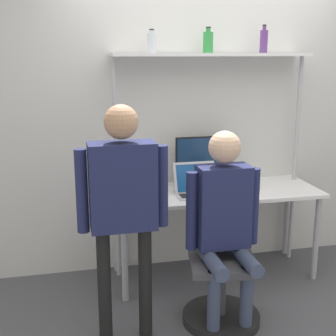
{
  "coord_description": "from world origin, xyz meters",
  "views": [
    {
      "loc": [
        -1.24,
        -3.25,
        1.9
      ],
      "look_at": [
        -0.53,
        -0.17,
        1.12
      ],
      "focal_mm": 50.0,
      "sensor_mm": 36.0,
      "label": 1
    }
  ],
  "objects_px": {
    "monitor": "(204,159)",
    "bottle_clear": "(152,43)",
    "person_seated": "(225,214)",
    "cell_phone": "(229,191)",
    "bottle_purple": "(264,41)",
    "laptop": "(196,186)",
    "bottle_green": "(208,42)",
    "person_standing": "(123,196)",
    "office_chair": "(221,282)"
  },
  "relations": [
    {
      "from": "monitor",
      "to": "bottle_clear",
      "type": "bearing_deg",
      "value": 179.65
    },
    {
      "from": "monitor",
      "to": "person_seated",
      "type": "xyz_separation_m",
      "value": [
        -0.13,
        -0.9,
        -0.18
      ]
    },
    {
      "from": "cell_phone",
      "to": "bottle_purple",
      "type": "bearing_deg",
      "value": 32.79
    },
    {
      "from": "cell_phone",
      "to": "bottle_clear",
      "type": "distance_m",
      "value": 1.36
    },
    {
      "from": "bottle_clear",
      "to": "laptop",
      "type": "bearing_deg",
      "value": -35.5
    },
    {
      "from": "bottle_green",
      "to": "bottle_purple",
      "type": "height_order",
      "value": "bottle_purple"
    },
    {
      "from": "person_standing",
      "to": "bottle_green",
      "type": "bearing_deg",
      "value": 47.9
    },
    {
      "from": "bottle_green",
      "to": "office_chair",
      "type": "bearing_deg",
      "value": -99.16
    },
    {
      "from": "bottle_clear",
      "to": "bottle_purple",
      "type": "xyz_separation_m",
      "value": [
        0.96,
        0.0,
        0.02
      ]
    },
    {
      "from": "person_seated",
      "to": "bottle_green",
      "type": "distance_m",
      "value": 1.48
    },
    {
      "from": "cell_phone",
      "to": "bottle_clear",
      "type": "relative_size",
      "value": 0.81
    },
    {
      "from": "laptop",
      "to": "bottle_purple",
      "type": "xyz_separation_m",
      "value": [
        0.64,
        0.23,
        1.16
      ]
    },
    {
      "from": "monitor",
      "to": "person_seated",
      "type": "distance_m",
      "value": 0.93
    },
    {
      "from": "cell_phone",
      "to": "monitor",
      "type": "bearing_deg",
      "value": 124.5
    },
    {
      "from": "cell_phone",
      "to": "office_chair",
      "type": "height_order",
      "value": "office_chair"
    },
    {
      "from": "laptop",
      "to": "person_standing",
      "type": "xyz_separation_m",
      "value": [
        -0.7,
        -0.71,
        0.18
      ]
    },
    {
      "from": "monitor",
      "to": "office_chair",
      "type": "distance_m",
      "value": 1.12
    },
    {
      "from": "person_seated",
      "to": "bottle_purple",
      "type": "xyz_separation_m",
      "value": [
        0.63,
        0.9,
        1.17
      ]
    },
    {
      "from": "person_seated",
      "to": "bottle_clear",
      "type": "height_order",
      "value": "bottle_clear"
    },
    {
      "from": "person_standing",
      "to": "bottle_purple",
      "type": "xyz_separation_m",
      "value": [
        1.33,
        0.94,
        0.98
      ]
    },
    {
      "from": "laptop",
      "to": "bottle_purple",
      "type": "bearing_deg",
      "value": 19.52
    },
    {
      "from": "laptop",
      "to": "bottle_green",
      "type": "relative_size",
      "value": 1.71
    },
    {
      "from": "person_standing",
      "to": "bottle_purple",
      "type": "relative_size",
      "value": 6.93
    },
    {
      "from": "office_chair",
      "to": "bottle_green",
      "type": "relative_size",
      "value": 4.54
    },
    {
      "from": "laptop",
      "to": "bottle_purple",
      "type": "relative_size",
      "value": 1.54
    },
    {
      "from": "monitor",
      "to": "bottle_purple",
      "type": "relative_size",
      "value": 2.23
    },
    {
      "from": "laptop",
      "to": "bottle_clear",
      "type": "distance_m",
      "value": 1.2
    },
    {
      "from": "bottle_green",
      "to": "bottle_clear",
      "type": "height_order",
      "value": "bottle_green"
    },
    {
      "from": "person_seated",
      "to": "person_standing",
      "type": "xyz_separation_m",
      "value": [
        -0.7,
        -0.03,
        0.19
      ]
    },
    {
      "from": "bottle_green",
      "to": "cell_phone",
      "type": "bearing_deg",
      "value": -58.18
    },
    {
      "from": "laptop",
      "to": "person_seated",
      "type": "distance_m",
      "value": 0.68
    },
    {
      "from": "monitor",
      "to": "bottle_purple",
      "type": "xyz_separation_m",
      "value": [
        0.5,
        0.0,
        0.99
      ]
    },
    {
      "from": "monitor",
      "to": "laptop",
      "type": "distance_m",
      "value": 0.31
    },
    {
      "from": "laptop",
      "to": "office_chair",
      "type": "height_order",
      "value": "laptop"
    },
    {
      "from": "cell_phone",
      "to": "bottle_green",
      "type": "height_order",
      "value": "bottle_green"
    },
    {
      "from": "person_standing",
      "to": "bottle_clear",
      "type": "bearing_deg",
      "value": 68.03
    },
    {
      "from": "bottle_clear",
      "to": "bottle_purple",
      "type": "bearing_deg",
      "value": 0.0
    },
    {
      "from": "cell_phone",
      "to": "bottle_green",
      "type": "relative_size",
      "value": 0.72
    },
    {
      "from": "person_seated",
      "to": "person_standing",
      "type": "height_order",
      "value": "person_standing"
    },
    {
      "from": "cell_phone",
      "to": "office_chair",
      "type": "relative_size",
      "value": 0.16
    },
    {
      "from": "person_seated",
      "to": "person_standing",
      "type": "distance_m",
      "value": 0.73
    },
    {
      "from": "cell_phone",
      "to": "laptop",
      "type": "bearing_deg",
      "value": -179.61
    },
    {
      "from": "laptop",
      "to": "bottle_purple",
      "type": "height_order",
      "value": "bottle_purple"
    },
    {
      "from": "laptop",
      "to": "bottle_green",
      "type": "distance_m",
      "value": 1.18
    },
    {
      "from": "laptop",
      "to": "bottle_green",
      "type": "bearing_deg",
      "value": 56.3
    },
    {
      "from": "office_chair",
      "to": "laptop",
      "type": "bearing_deg",
      "value": 91.19
    },
    {
      "from": "monitor",
      "to": "bottle_green",
      "type": "relative_size",
      "value": 2.48
    },
    {
      "from": "monitor",
      "to": "laptop",
      "type": "height_order",
      "value": "monitor"
    },
    {
      "from": "laptop",
      "to": "person_standing",
      "type": "distance_m",
      "value": 1.01
    },
    {
      "from": "office_chair",
      "to": "bottle_clear",
      "type": "relative_size",
      "value": 5.08
    }
  ]
}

